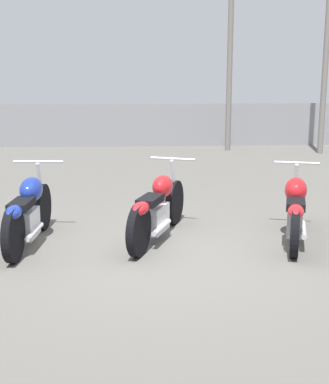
{
  "coord_description": "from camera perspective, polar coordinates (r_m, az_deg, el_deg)",
  "views": [
    {
      "loc": [
        -0.38,
        -6.51,
        2.25
      ],
      "look_at": [
        0.0,
        0.68,
        0.65
      ],
      "focal_mm": 50.0,
      "sensor_mm": 36.0,
      "label": 1
    }
  ],
  "objects": [
    {
      "name": "fence_back",
      "position": [
        16.96,
        -1.74,
        7.16
      ],
      "size": [
        40.0,
        0.04,
        1.34
      ],
      "color": "gray",
      "rests_on": "ground_plane"
    },
    {
      "name": "motorcycle_slot_2",
      "position": [
        7.33,
        -0.75,
        -1.78
      ],
      "size": [
        1.01,
        2.13,
        1.04
      ],
      "rotation": [
        0.0,
        0.0,
        -0.36
      ],
      "color": "black",
      "rests_on": "ground_plane"
    },
    {
      "name": "ground_plane",
      "position": [
        6.9,
        0.3,
        -6.51
      ],
      "size": [
        60.0,
        60.0,
        0.0
      ],
      "primitive_type": "plane",
      "color": "#5B5954"
    },
    {
      "name": "motorcycle_slot_3",
      "position": [
        7.46,
        13.77,
        -1.9
      ],
      "size": [
        0.81,
        1.97,
        1.01
      ],
      "rotation": [
        0.0,
        0.0,
        -0.28
      ],
      "color": "black",
      "rests_on": "ground_plane"
    },
    {
      "name": "light_pole_left",
      "position": [
        16.15,
        7.12,
        18.95
      ],
      "size": [
        0.7,
        0.35,
        6.84
      ],
      "color": "slate",
      "rests_on": "ground_plane"
    },
    {
      "name": "motorcycle_slot_1",
      "position": [
        7.32,
        -14.32,
        -2.01
      ],
      "size": [
        0.71,
        2.08,
        1.05
      ],
      "rotation": [
        0.0,
        0.0,
        -0.08
      ],
      "color": "black",
      "rests_on": "ground_plane"
    },
    {
      "name": "light_pole_right",
      "position": [
        16.04,
        17.11,
        17.93
      ],
      "size": [
        0.7,
        0.35,
        6.51
      ],
      "color": "slate",
      "rests_on": "ground_plane"
    }
  ]
}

